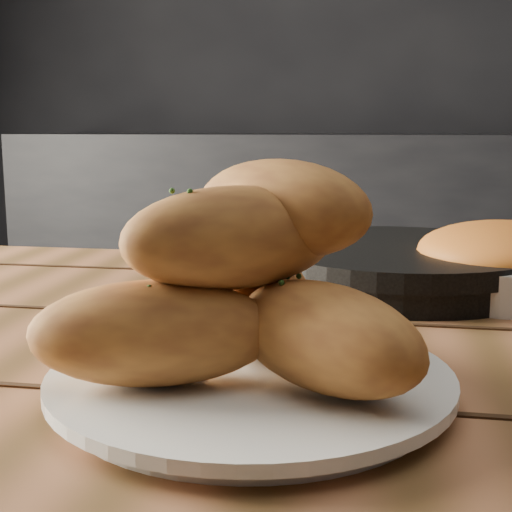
{
  "coord_description": "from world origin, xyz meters",
  "views": [
    {
      "loc": [
        -0.17,
        -0.78,
        0.92
      ],
      "look_at": [
        -0.25,
        -0.32,
        0.84
      ],
      "focal_mm": 50.0,
      "sensor_mm": 36.0,
      "label": 1
    }
  ],
  "objects_px": {
    "skillet": "(401,265)",
    "bowl": "(506,263)",
    "bread_rolls": "(249,283)",
    "table": "(262,475)",
    "plate": "(251,382)"
  },
  "relations": [
    {
      "from": "skillet",
      "to": "bowl",
      "type": "bearing_deg",
      "value": -12.57
    },
    {
      "from": "bread_rolls",
      "to": "bowl",
      "type": "bearing_deg",
      "value": 57.12
    },
    {
      "from": "bread_rolls",
      "to": "table",
      "type": "bearing_deg",
      "value": 94.08
    },
    {
      "from": "plate",
      "to": "bread_rolls",
      "type": "distance_m",
      "value": 0.07
    },
    {
      "from": "plate",
      "to": "bowl",
      "type": "height_order",
      "value": "bowl"
    },
    {
      "from": "bread_rolls",
      "to": "bowl",
      "type": "height_order",
      "value": "bread_rolls"
    },
    {
      "from": "table",
      "to": "bowl",
      "type": "xyz_separation_m",
      "value": [
        0.22,
        0.24,
        0.14
      ]
    },
    {
      "from": "skillet",
      "to": "bowl",
      "type": "relative_size",
      "value": 2.06
    },
    {
      "from": "skillet",
      "to": "plate",
      "type": "bearing_deg",
      "value": -106.42
    },
    {
      "from": "skillet",
      "to": "bread_rolls",
      "type": "bearing_deg",
      "value": -106.77
    },
    {
      "from": "table",
      "to": "bread_rolls",
      "type": "bearing_deg",
      "value": -85.92
    },
    {
      "from": "bowl",
      "to": "bread_rolls",
      "type": "bearing_deg",
      "value": -122.88
    },
    {
      "from": "bread_rolls",
      "to": "bowl",
      "type": "distance_m",
      "value": 0.39
    },
    {
      "from": "bowl",
      "to": "plate",
      "type": "bearing_deg",
      "value": -122.46
    },
    {
      "from": "plate",
      "to": "table",
      "type": "bearing_deg",
      "value": 94.9
    }
  ]
}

